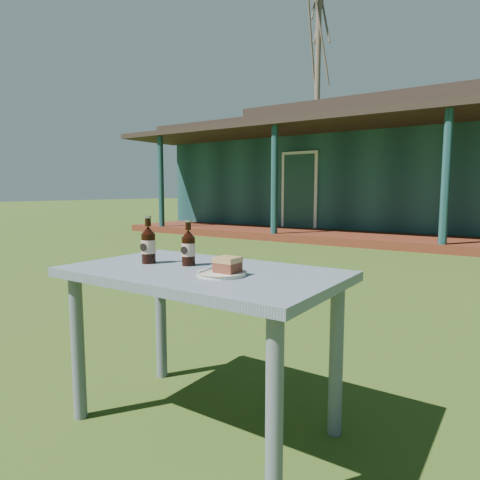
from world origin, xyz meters
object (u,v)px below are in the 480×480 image
Objects in this scene: cola_bottle_far at (148,244)px; cake_slice at (227,265)px; plate at (222,273)px; cafe_table at (202,292)px; cola_bottle_near at (188,247)px.

cake_slice is at bearing -3.94° from cola_bottle_far.
cafe_table is at bearing 159.88° from plate.
cola_bottle_far is at bearing -163.63° from cola_bottle_near.
cola_bottle_near is at bearing 16.37° from cola_bottle_far.
plate is 2.22× the size of cake_slice.
cola_bottle_far is at bearing 175.03° from plate.
plate is 0.04m from cake_slice.
cola_bottle_far is at bearing -177.20° from cafe_table.
cola_bottle_near reaches higher than plate.
plate reaches higher than cafe_table.
cake_slice is at bearing 15.44° from plate.
cola_bottle_near reaches higher than cake_slice.
cafe_table is 0.23m from cake_slice.
cafe_table is 5.88× the size of plate.
cake_slice is 0.41× the size of cola_bottle_far.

